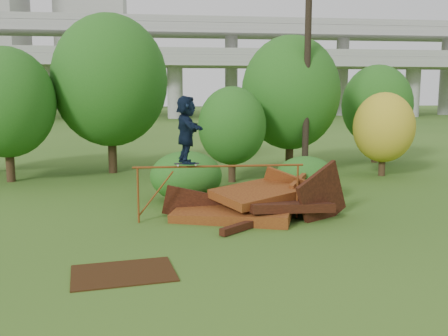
{
  "coord_description": "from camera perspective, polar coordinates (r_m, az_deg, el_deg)",
  "views": [
    {
      "loc": [
        -2.72,
        -12.18,
        3.79
      ],
      "look_at": [
        -0.8,
        2.0,
        1.6
      ],
      "focal_mm": 40.0,
      "sensor_mm": 36.0,
      "label": 1
    }
  ],
  "objects": [
    {
      "name": "tree_1",
      "position": [
        23.87,
        -12.9,
        9.7
      ],
      "size": [
        5.27,
        5.27,
        7.33
      ],
      "color": "black",
      "rests_on": "ground"
    },
    {
      "name": "shrub_right",
      "position": [
        17.84,
        9.29,
        -1.14
      ],
      "size": [
        2.19,
        2.0,
        1.55
      ],
      "primitive_type": "ellipsoid",
      "color": "#1A5215",
      "rests_on": "ground"
    },
    {
      "name": "grind_rail",
      "position": [
        14.67,
        -0.55,
        -0.93
      ],
      "size": [
        5.04,
        0.15,
        1.66
      ],
      "color": "brown",
      "rests_on": "ground"
    },
    {
      "name": "skater",
      "position": [
        14.43,
        -4.34,
        4.4
      ],
      "size": [
        0.85,
        1.88,
        1.95
      ],
      "primitive_type": "imported",
      "rotation": [
        0.0,
        0.0,
        1.73
      ],
      "color": "black",
      "rests_on": "skateboard"
    },
    {
      "name": "tree_4",
      "position": [
        23.63,
        17.78,
        4.43
      ],
      "size": [
        2.74,
        2.74,
        3.78
      ],
      "color": "black",
      "rests_on": "ground"
    },
    {
      "name": "scrap_pile",
      "position": [
        15.24,
        3.58,
        -4.22
      ],
      "size": [
        5.75,
        3.66,
        2.2
      ],
      "color": "#4F1B0E",
      "rests_on": "ground"
    },
    {
      "name": "tree_2",
      "position": [
        20.92,
        0.93,
        4.82
      ],
      "size": [
        2.86,
        2.86,
        4.03
      ],
      "color": "black",
      "rests_on": "ground"
    },
    {
      "name": "skateboard",
      "position": [
        14.54,
        -4.29,
        0.5
      ],
      "size": [
        0.73,
        0.21,
        0.08
      ],
      "rotation": [
        0.0,
        0.0,
        -0.02
      ],
      "color": "black",
      "rests_on": "grind_rail"
    },
    {
      "name": "freeway_overpass",
      "position": [
        75.43,
        -5.77,
        13.63
      ],
      "size": [
        160.0,
        15.0,
        13.7
      ],
      "color": "gray",
      "rests_on": "ground"
    },
    {
      "name": "utility_pole",
      "position": [
        21.93,
        9.48,
        10.76
      ],
      "size": [
        1.4,
        0.28,
        9.1
      ],
      "color": "black",
      "rests_on": "ground"
    },
    {
      "name": "building_right",
      "position": [
        115.4,
        -14.69,
        13.51
      ],
      "size": [
        14.0,
        14.0,
        28.0
      ],
      "primitive_type": "cube",
      "color": "#9E9E99",
      "rests_on": "ground"
    },
    {
      "name": "flat_plate",
      "position": [
        10.93,
        -11.44,
        -11.69
      ],
      "size": [
        2.32,
        1.81,
        0.03
      ],
      "primitive_type": "cube",
      "rotation": [
        0.0,
        0.0,
        0.14
      ],
      "color": "black",
      "rests_on": "ground"
    },
    {
      "name": "shrub_left",
      "position": [
        17.49,
        -4.34,
        -0.92
      ],
      "size": [
        2.53,
        2.33,
        1.75
      ],
      "primitive_type": "ellipsoid",
      "color": "#1A5215",
      "rests_on": "ground"
    },
    {
      "name": "tree_5",
      "position": [
        28.02,
        17.07,
        6.87
      ],
      "size": [
        3.72,
        3.72,
        5.22
      ],
      "color": "black",
      "rests_on": "ground"
    },
    {
      "name": "ground",
      "position": [
        13.04,
        4.71,
        -8.22
      ],
      "size": [
        240.0,
        240.0,
        0.0
      ],
      "primitive_type": "plane",
      "color": "#2D5116",
      "rests_on": "ground"
    },
    {
      "name": "tree_0",
      "position": [
        22.81,
        -23.63,
        6.87
      ],
      "size": [
        4.02,
        4.02,
        5.66
      ],
      "color": "black",
      "rests_on": "ground"
    },
    {
      "name": "tree_3",
      "position": [
        23.74,
        7.61,
        8.5
      ],
      "size": [
        4.61,
        4.61,
        6.39
      ],
      "color": "black",
      "rests_on": "ground"
    }
  ]
}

